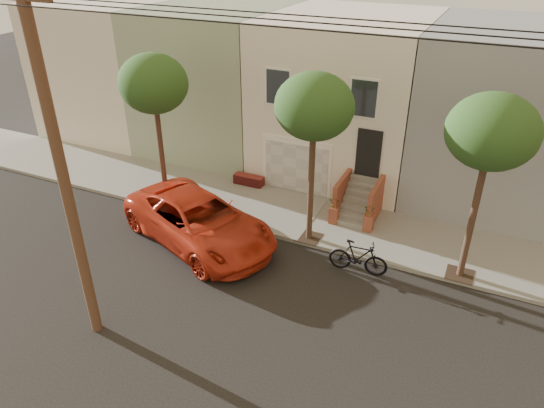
% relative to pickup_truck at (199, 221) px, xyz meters
% --- Properties ---
extents(ground, '(90.00, 90.00, 0.00)m').
position_rel_pickup_truck_xyz_m(ground, '(2.71, -2.12, -0.91)').
color(ground, black).
rests_on(ground, ground).
extents(sidewalk, '(40.00, 3.70, 0.15)m').
position_rel_pickup_truck_xyz_m(sidewalk, '(2.71, 3.23, -0.84)').
color(sidewalk, gray).
rests_on(sidewalk, ground).
extents(house_row, '(33.10, 11.70, 7.00)m').
position_rel_pickup_truck_xyz_m(house_row, '(2.72, 9.07, 2.73)').
color(house_row, beige).
rests_on(house_row, sidewalk).
extents(tree_left, '(2.70, 2.57, 6.30)m').
position_rel_pickup_truck_xyz_m(tree_left, '(-2.79, 1.78, 4.35)').
color(tree_left, '#2D2116').
rests_on(tree_left, sidewalk).
extents(tree_mid, '(2.70, 2.57, 6.30)m').
position_rel_pickup_truck_xyz_m(tree_mid, '(3.71, 1.78, 4.35)').
color(tree_mid, '#2D2116').
rests_on(tree_mid, sidewalk).
extents(tree_right, '(2.70, 2.57, 6.30)m').
position_rel_pickup_truck_xyz_m(tree_right, '(9.21, 1.78, 4.35)').
color(tree_right, '#2D2116').
rests_on(tree_right, sidewalk).
extents(pickup_truck, '(7.20, 5.16, 1.82)m').
position_rel_pickup_truck_xyz_m(pickup_truck, '(0.00, 0.00, 0.00)').
color(pickup_truck, red).
rests_on(pickup_truck, ground).
extents(motorcycle, '(2.08, 0.73, 1.23)m').
position_rel_pickup_truck_xyz_m(motorcycle, '(5.94, 0.66, -0.30)').
color(motorcycle, black).
rests_on(motorcycle, ground).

